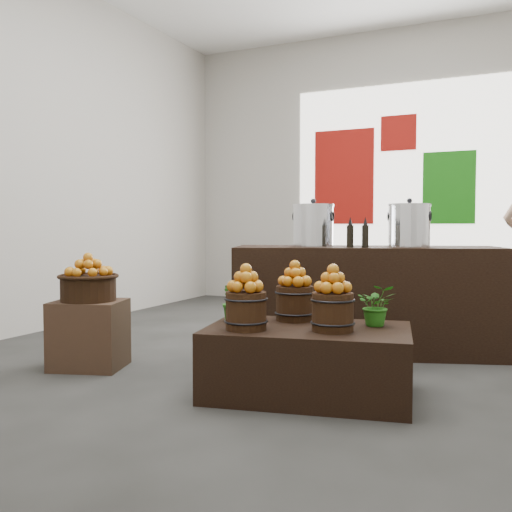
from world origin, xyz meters
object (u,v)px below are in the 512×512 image
at_px(crate, 89,334).
at_px(display_table, 308,361).
at_px(stock_pot_center, 409,227).
at_px(stock_pot_left, 313,226).
at_px(wicker_basket, 88,288).
at_px(counter, 366,300).

relative_size(crate, display_table, 0.41).
bearing_deg(stock_pot_center, crate, -143.98).
distance_m(display_table, stock_pot_left, 1.69).
distance_m(display_table, stock_pot_center, 1.91).
bearing_deg(wicker_basket, stock_pot_left, 43.36).
relative_size(stock_pot_left, stock_pot_center, 1.00).
relative_size(wicker_basket, counter, 0.19).
bearing_deg(stock_pot_center, counter, -161.09).
bearing_deg(wicker_basket, display_table, 1.11).
height_order(counter, stock_pot_center, stock_pot_center).
bearing_deg(crate, wicker_basket, 0.00).
xyz_separation_m(counter, stock_pot_left, (-0.46, -0.16, 0.67)).
relative_size(counter, stock_pot_left, 6.47).
xyz_separation_m(counter, stock_pot_center, (0.36, 0.12, 0.67)).
relative_size(crate, counter, 0.23).
height_order(wicker_basket, counter, counter).
relative_size(crate, stock_pot_left, 1.50).
xyz_separation_m(crate, stock_pot_left, (1.46, 1.38, 0.89)).
relative_size(counter, stock_pot_center, 6.47).
height_order(stock_pot_left, stock_pot_center, same).
xyz_separation_m(display_table, stock_pot_left, (-0.43, 1.34, 0.93)).
height_order(wicker_basket, stock_pot_left, stock_pot_left).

